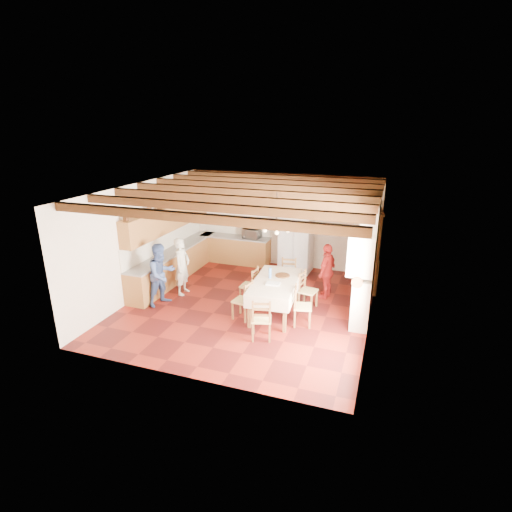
{
  "coord_description": "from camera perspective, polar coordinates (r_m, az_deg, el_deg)",
  "views": [
    {
      "loc": [
        3.24,
        -8.76,
        4.52
      ],
      "look_at": [
        0.1,
        0.3,
        1.25
      ],
      "focal_mm": 28.0,
      "sensor_mm": 36.0,
      "label": 1
    }
  ],
  "objects": [
    {
      "name": "chair_end_near",
      "position": [
        8.68,
        0.78,
        -8.89
      ],
      "size": [
        0.52,
        0.5,
        0.96
      ],
      "primitive_type": null,
      "rotation": [
        0.0,
        0.0,
        3.43
      ],
      "color": "brown",
      "rests_on": "floor"
    },
    {
      "name": "countertop_left",
      "position": [
        12.03,
        -11.51,
        0.83
      ],
      "size": [
        0.62,
        4.3,
        0.04
      ],
      "primitive_type": "cube",
      "color": "gray",
      "rests_on": "lower_cabinets_left"
    },
    {
      "name": "chair_end_far",
      "position": [
        10.94,
        4.59,
        -2.91
      ],
      "size": [
        0.47,
        0.46,
        0.96
      ],
      "primitive_type": null,
      "rotation": [
        0.0,
        0.0,
        0.15
      ],
      "color": "brown",
      "rests_on": "floor"
    },
    {
      "name": "fridge_vase",
      "position": [
        12.12,
        6.45,
        6.93
      ],
      "size": [
        0.32,
        0.32,
        0.3
      ],
      "primitive_type": "imported",
      "rotation": [
        0.0,
        0.0,
        0.1
      ],
      "color": "#3A1B0B",
      "rests_on": "refrigerator"
    },
    {
      "name": "person_woman_blue",
      "position": [
        10.41,
        -13.34,
        -2.57
      ],
      "size": [
        0.86,
        0.96,
        1.62
      ],
      "primitive_type": "imported",
      "rotation": [
        0.0,
        0.0,
        1.2
      ],
      "color": "#3B528B",
      "rests_on": "floor"
    },
    {
      "name": "dining_table",
      "position": [
        9.66,
        2.79,
        -3.96
      ],
      "size": [
        1.15,
        2.05,
        0.86
      ],
      "rotation": [
        0.0,
        0.0,
        0.07
      ],
      "color": "beige",
      "rests_on": "floor"
    },
    {
      "name": "countertop_back",
      "position": [
        13.16,
        -3.01,
        2.75
      ],
      "size": [
        2.34,
        0.62,
        0.04
      ],
      "primitive_type": "cube",
      "color": "gray",
      "rests_on": "lower_cabinets_back"
    },
    {
      "name": "backsplash_back",
      "position": [
        13.33,
        -2.58,
        4.39
      ],
      "size": [
        2.3,
        0.03,
        0.6
      ],
      "primitive_type": "cube",
      "color": "silver",
      "rests_on": "ground"
    },
    {
      "name": "chandelier",
      "position": [
        9.2,
        2.94,
        4.52
      ],
      "size": [
        0.47,
        0.47,
        0.03
      ],
      "primitive_type": "torus",
      "color": "black",
      "rests_on": "ground"
    },
    {
      "name": "lower_cabinets_back",
      "position": [
        13.3,
        -2.98,
        0.88
      ],
      "size": [
        2.3,
        0.6,
        0.86
      ],
      "primitive_type": "cube",
      "color": "olive",
      "rests_on": "ground"
    },
    {
      "name": "lower_cabinets_left",
      "position": [
        12.17,
        -11.37,
        -1.19
      ],
      "size": [
        0.6,
        4.3,
        0.86
      ],
      "primitive_type": "cube",
      "color": "olive",
      "rests_on": "ground"
    },
    {
      "name": "chair_right_far",
      "position": [
        10.11,
        7.46,
        -4.88
      ],
      "size": [
        0.47,
        0.49,
        0.96
      ],
      "primitive_type": null,
      "rotation": [
        0.0,
        0.0,
        1.39
      ],
      "color": "brown",
      "rests_on": "floor"
    },
    {
      "name": "ceiling",
      "position": [
        9.46,
        -1.18,
        9.65
      ],
      "size": [
        6.0,
        6.5,
        0.02
      ],
      "primitive_type": "cube",
      "color": "silver",
      "rests_on": "ground"
    },
    {
      "name": "chair_left_near",
      "position": [
        9.53,
        -1.94,
        -6.26
      ],
      "size": [
        0.46,
        0.48,
        0.96
      ],
      "primitive_type": null,
      "rotation": [
        0.0,
        0.0,
        -1.73
      ],
      "color": "brown",
      "rests_on": "floor"
    },
    {
      "name": "wall_picture",
      "position": [
        12.4,
        10.89,
        6.05
      ],
      "size": [
        0.34,
        0.03,
        0.42
      ],
      "primitive_type": "cube",
      "color": "black",
      "rests_on": "ground"
    },
    {
      "name": "wall_front",
      "position": [
        7.06,
        -10.36,
        -6.81
      ],
      "size": [
        6.0,
        0.02,
        3.0
      ],
      "primitive_type": "cube",
      "color": "#F2DFC8",
      "rests_on": "ground"
    },
    {
      "name": "chair_right_near",
      "position": [
        9.29,
        6.69,
        -7.08
      ],
      "size": [
        0.48,
        0.5,
        0.96
      ],
      "primitive_type": null,
      "rotation": [
        0.0,
        0.0,
        1.79
      ],
      "color": "brown",
      "rests_on": "floor"
    },
    {
      "name": "floor",
      "position": [
        10.38,
        -1.07,
        -7.05
      ],
      "size": [
        6.0,
        6.5,
        0.02
      ],
      "primitive_type": "cube",
      "color": "#46100F",
      "rests_on": "ground"
    },
    {
      "name": "upper_cabinets",
      "position": [
        11.84,
        -12.34,
        5.36
      ],
      "size": [
        0.35,
        4.2,
        0.7
      ],
      "primitive_type": "cube",
      "color": "olive",
      "rests_on": "ground"
    },
    {
      "name": "person_woman_red",
      "position": [
        10.69,
        10.1,
        -2.13
      ],
      "size": [
        0.57,
        0.94,
        1.5
      ],
      "primitive_type": "imported",
      "rotation": [
        0.0,
        0.0,
        -1.82
      ],
      "color": "#A71D1B",
      "rests_on": "floor"
    },
    {
      "name": "fireplace",
      "position": [
        9.5,
        14.9,
        -1.0
      ],
      "size": [
        0.56,
        1.6,
        2.8
      ],
      "primitive_type": null,
      "color": "beige",
      "rests_on": "ground"
    },
    {
      "name": "chair_left_far",
      "position": [
        10.35,
        -0.99,
        -4.15
      ],
      "size": [
        0.42,
        0.44,
        0.96
      ],
      "primitive_type": null,
      "rotation": [
        0.0,
        0.0,
        -1.63
      ],
      "color": "brown",
      "rests_on": "floor"
    },
    {
      "name": "refrigerator",
      "position": [
        12.41,
        5.79,
        2.0
      ],
      "size": [
        0.99,
        0.83,
        1.9
      ],
      "primitive_type": "cube",
      "rotation": [
        0.0,
        0.0,
        -0.06
      ],
      "color": "silver",
      "rests_on": "floor"
    },
    {
      "name": "wall_left",
      "position": [
        11.18,
        -15.78,
        2.43
      ],
      "size": [
        0.02,
        6.5,
        3.0
      ],
      "primitive_type": "cube",
      "color": "#F2DFC8",
      "rests_on": "ground"
    },
    {
      "name": "wall_right",
      "position": [
        9.27,
        16.63,
        -1.0
      ],
      "size": [
        0.02,
        6.5,
        3.0
      ],
      "primitive_type": "cube",
      "color": "#F2DFC8",
      "rests_on": "ground"
    },
    {
      "name": "microwave",
      "position": [
        12.91,
        -0.58,
        3.26
      ],
      "size": [
        0.6,
        0.44,
        0.31
      ],
      "primitive_type": "imported",
      "rotation": [
        0.0,
        0.0,
        -0.12
      ],
      "color": "silver",
      "rests_on": "countertop_back"
    },
    {
      "name": "person_man",
      "position": [
        10.94,
        -10.51,
        -1.45
      ],
      "size": [
        0.4,
        0.59,
        1.58
      ],
      "primitive_type": "imported",
      "rotation": [
        0.0,
        0.0,
        1.6
      ],
      "color": "beige",
      "rests_on": "floor"
    },
    {
      "name": "wall_back",
      "position": [
        12.81,
        3.93,
        5.15
      ],
      "size": [
        6.0,
        0.02,
        3.0
      ],
      "primitive_type": "cube",
      "color": "#F2DFC8",
      "rests_on": "ground"
    },
    {
      "name": "ceiling_beams",
      "position": [
        9.48,
        -1.18,
        9.05
      ],
      "size": [
        6.0,
        6.3,
        0.16
      ],
      "primitive_type": null,
      "color": "#331F0D",
      "rests_on": "ground"
    },
    {
      "name": "hutch",
      "position": [
        11.47,
        15.8,
        0.91
      ],
      "size": [
        0.68,
        1.3,
        2.26
      ],
      "primitive_type": null,
      "rotation": [
        0.0,
        0.0,
        0.13
      ],
      "color": "#3A1B0B",
      "rests_on": "floor"
    },
    {
      "name": "backsplash_left",
      "position": [
        12.08,
        -12.77,
        2.4
      ],
      "size": [
        0.03,
        4.3,
        0.6
      ],
      "primitive_type": "cube",
      "color": "silver",
      "rests_on": "ground"
    }
  ]
}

